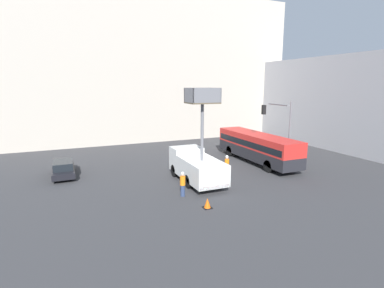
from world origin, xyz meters
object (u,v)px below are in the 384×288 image
parked_car_curbside (63,168)px  traffic_cone_near_truck (207,203)px  traffic_light_pole (281,123)px  road_worker_near_truck (183,184)px  city_bus (257,146)px  road_worker_directing (227,166)px  utility_truck (196,164)px

parked_car_curbside → traffic_cone_near_truck: bearing=-52.6°
traffic_cone_near_truck → parked_car_curbside: parked_car_curbside is taller
traffic_cone_near_truck → traffic_light_pole: bearing=31.6°
road_worker_near_truck → city_bus: bearing=138.8°
road_worker_near_truck → road_worker_directing: size_ratio=0.94×
utility_truck → traffic_cone_near_truck: size_ratio=11.66×
city_bus → utility_truck: bearing=104.4°
road_worker_near_truck → parked_car_curbside: road_worker_near_truck is taller
traffic_light_pole → traffic_cone_near_truck: bearing=-148.4°
utility_truck → city_bus: 8.97m
traffic_light_pole → road_worker_near_truck: size_ratio=3.46×
utility_truck → road_worker_near_truck: (-2.17, -2.50, -0.63)m
traffic_cone_near_truck → parked_car_curbside: bearing=127.4°
utility_truck → parked_car_curbside: bearing=148.8°
utility_truck → traffic_light_pole: (9.90, 1.90, 2.67)m
road_worker_near_truck → traffic_cone_near_truck: 2.74m
utility_truck → road_worker_directing: size_ratio=3.95×
traffic_light_pole → parked_car_curbside: size_ratio=1.31×
road_worker_directing → traffic_cone_near_truck: size_ratio=2.95×
road_worker_directing → traffic_cone_near_truck: 6.98m
utility_truck → traffic_light_pole: bearing=10.9°
traffic_cone_near_truck → parked_car_curbside: 14.02m
road_worker_near_truck → parked_car_curbside: size_ratio=0.38×
road_worker_near_truck → road_worker_directing: 5.85m
road_worker_near_truck → traffic_cone_near_truck: size_ratio=2.77×
utility_truck → road_worker_directing: utility_truck is taller
city_bus → road_worker_near_truck: city_bus is taller
parked_car_curbside → traffic_light_pole: bearing=-11.8°
parked_car_curbside → utility_truck: bearing=-31.2°
traffic_light_pole → traffic_cone_near_truck: traffic_light_pole is taller
city_bus → road_worker_directing: size_ratio=5.78×
utility_truck → traffic_cone_near_truck: bearing=-106.1°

